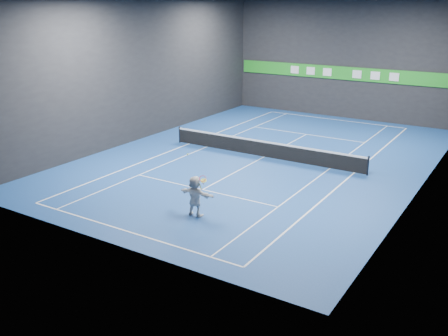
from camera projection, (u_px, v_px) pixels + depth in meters
The scene contains 19 objects.
ground at pixel (264, 157), 29.59m from camera, with size 26.00×26.00×0.00m, color navy.
wall_back at pixel (343, 60), 38.62m from camera, with size 18.00×0.10×9.00m, color black.
wall_front at pixel (96, 127), 17.72m from camera, with size 18.00×0.10×9.00m, color black.
wall_left at pixel (144, 70), 32.71m from camera, with size 0.10×26.00×9.00m, color black.
wall_right at pixel (434, 96), 23.63m from camera, with size 0.10×26.00×9.00m, color black.
baseline_near at pixel (125, 231), 20.03m from camera, with size 10.98×0.08×0.01m, color white.
baseline_far at pixel (334, 119), 39.15m from camera, with size 10.98×0.08×0.01m, color white.
sideline_doubles_left at pixel (189, 144), 32.36m from camera, with size 0.08×23.78×0.01m, color white.
sideline_doubles_right at pixel (354, 173), 26.82m from camera, with size 0.08×23.78×0.01m, color white.
sideline_singles_left at pixel (206, 147), 31.66m from camera, with size 0.06×23.78×0.01m, color white.
sideline_singles_right at pixel (330, 169), 27.51m from camera, with size 0.06×23.78×0.01m, color white.
service_line_near at pixel (203, 190), 24.44m from camera, with size 8.23×0.06×0.01m, color white.
service_line_far at pixel (306, 134), 34.73m from camera, with size 8.23×0.06×0.01m, color white.
center_service_line at pixel (264, 157), 29.59m from camera, with size 0.06×12.80×0.01m, color white.
player at pixel (195, 196), 21.21m from camera, with size 1.66×0.53×1.79m, color silver.
tennis_ball at pixel (188, 154), 20.93m from camera, with size 0.07×0.07×0.07m, color #CBF228.
tennis_net at pixel (264, 148), 29.42m from camera, with size 12.50×0.10×1.07m.
sponsor_banner at pixel (342, 73), 38.89m from camera, with size 17.64×0.11×1.00m.
tennis_racket at pixel (203, 180), 20.82m from camera, with size 0.44×0.37×0.66m.
Camera 1 is at (13.04, -25.21, 8.70)m, focal length 40.00 mm.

